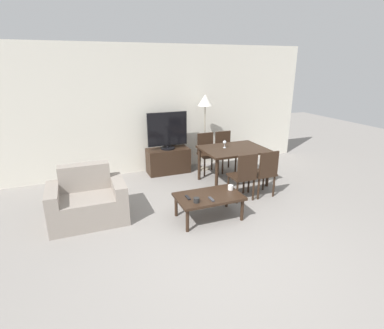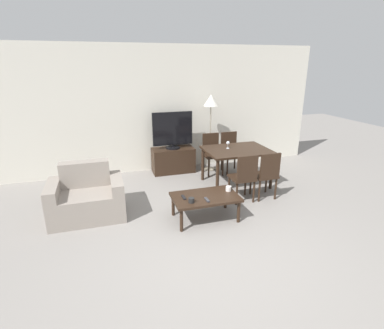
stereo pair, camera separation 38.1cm
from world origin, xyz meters
The scene contains 17 objects.
ground_plane centered at (0.00, 0.00, 0.00)m, with size 18.00×18.00×0.00m, color gray.
wall_back centered at (0.00, 3.50, 1.35)m, with size 7.26×0.06×2.70m.
armchair centered at (-1.58, 1.61, 0.30)m, with size 1.12×0.75×0.84m.
tv_stand centered at (0.19, 3.21, 0.27)m, with size 0.91×0.44×0.54m.
tv centered at (0.19, 3.21, 0.94)m, with size 0.87×0.30×0.80m.
coffee_table centered at (0.16, 0.99, 0.34)m, with size 1.01×0.62×0.39m.
dining_table centered at (1.21, 2.14, 0.64)m, with size 1.23×0.93×0.73m.
dining_chair_near centered at (1.00, 1.37, 0.48)m, with size 0.40×0.40×0.87m.
dining_chair_far centered at (1.43, 2.92, 0.48)m, with size 0.40×0.40×0.87m.
dining_chair_near_right centered at (1.43, 1.37, 0.48)m, with size 0.40×0.40×0.87m.
dining_chair_far_left centered at (1.00, 2.92, 0.48)m, with size 0.40×0.40×0.87m.
floor_lamp centered at (1.02, 3.11, 1.46)m, with size 0.31×0.31×1.68m.
remote_primary centered at (-0.18, 1.02, 0.40)m, with size 0.04×0.15×0.02m.
remote_secondary centered at (0.13, 0.83, 0.40)m, with size 0.04×0.15×0.02m.
cup_white_near centered at (-0.11, 0.83, 0.42)m, with size 0.09×0.09×0.07m.
cup_colored_far centered at (0.57, 1.06, 0.43)m, with size 0.09×0.09×0.08m.
wine_glass_left centered at (1.07, 2.24, 0.83)m, with size 0.07×0.07×0.15m.
Camera 2 is at (-1.26, -2.95, 2.32)m, focal length 28.00 mm.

